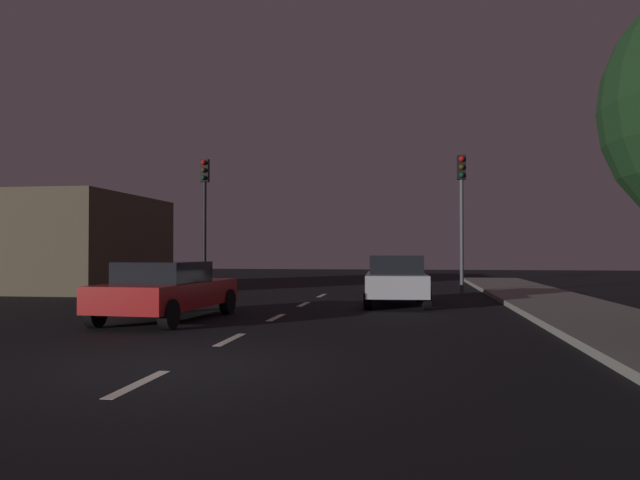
{
  "coord_description": "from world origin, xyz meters",
  "views": [
    {
      "loc": [
        3.31,
        -8.3,
        1.61
      ],
      "look_at": [
        -0.3,
        15.51,
        2.06
      ],
      "focal_mm": 34.57,
      "sensor_mm": 36.0,
      "label": 1
    }
  ],
  "objects_px": {
    "traffic_signal_left": "(205,199)",
    "car_adjacent_lane": "(167,290)",
    "car_stopped_ahead": "(396,280)",
    "traffic_signal_right": "(462,197)"
  },
  "relations": [
    {
      "from": "traffic_signal_left",
      "to": "car_adjacent_lane",
      "type": "height_order",
      "value": "traffic_signal_left"
    },
    {
      "from": "car_stopped_ahead",
      "to": "car_adjacent_lane",
      "type": "xyz_separation_m",
      "value": [
        -5.18,
        -4.92,
        -0.04
      ]
    },
    {
      "from": "car_stopped_ahead",
      "to": "car_adjacent_lane",
      "type": "bearing_deg",
      "value": -136.49
    },
    {
      "from": "traffic_signal_right",
      "to": "car_stopped_ahead",
      "type": "bearing_deg",
      "value": -115.81
    },
    {
      "from": "car_adjacent_lane",
      "to": "traffic_signal_right",
      "type": "bearing_deg",
      "value": 52.28
    },
    {
      "from": "traffic_signal_left",
      "to": "car_adjacent_lane",
      "type": "distance_m",
      "value": 10.41
    },
    {
      "from": "traffic_signal_right",
      "to": "car_adjacent_lane",
      "type": "relative_size",
      "value": 1.14
    },
    {
      "from": "car_adjacent_lane",
      "to": "car_stopped_ahead",
      "type": "bearing_deg",
      "value": 43.51
    },
    {
      "from": "car_stopped_ahead",
      "to": "car_adjacent_lane",
      "type": "distance_m",
      "value": 7.14
    },
    {
      "from": "traffic_signal_left",
      "to": "car_stopped_ahead",
      "type": "height_order",
      "value": "traffic_signal_left"
    }
  ]
}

